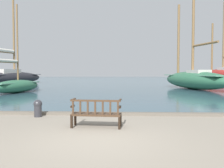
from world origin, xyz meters
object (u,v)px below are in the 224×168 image
object	(u,v)px
park_bench	(96,113)
mooring_bollard	(38,107)
sailboat_nearest_starboard	(194,78)
sailboat_nearest_port	(224,74)
sailboat_mid_starboard	(17,85)
sailboat_far_starboard	(13,77)

from	to	relation	value
park_bench	mooring_bollard	distance (m)	3.11
sailboat_nearest_starboard	mooring_bollard	world-z (taller)	sailboat_nearest_starboard
sailboat_nearest_port	park_bench	bearing A→B (deg)	-116.77
sailboat_mid_starboard	sailboat_nearest_starboard	bearing A→B (deg)	18.50
sailboat_nearest_starboard	mooring_bollard	bearing A→B (deg)	-123.60
sailboat_nearest_port	mooring_bollard	world-z (taller)	sailboat_nearest_port
sailboat_far_starboard	mooring_bollard	world-z (taller)	sailboat_far_starboard
park_bench	sailboat_far_starboard	size ratio (longest dim) A/B	0.12
park_bench	mooring_bollard	bearing A→B (deg)	145.01
sailboat_nearest_starboard	sailboat_mid_starboard	distance (m)	16.76
park_bench	sailboat_nearest_port	xyz separation A→B (m)	(17.99, 35.67, 1.00)
park_bench	sailboat_far_starboard	distance (m)	29.56
sailboat_far_starboard	sailboat_nearest_starboard	distance (m)	23.88
sailboat_nearest_port	mooring_bollard	xyz separation A→B (m)	(-20.54, -33.88, -1.09)
sailboat_far_starboard	sailboat_nearest_port	world-z (taller)	sailboat_nearest_port
sailboat_nearest_port	mooring_bollard	size ratio (longest dim) A/B	19.78
mooring_bollard	park_bench	bearing A→B (deg)	-34.99
sailboat_mid_starboard	sailboat_nearest_port	bearing A→B (deg)	42.09
park_bench	sailboat_far_starboard	xyz separation A→B (m)	(-14.51, 25.75, 0.69)
mooring_bollard	sailboat_nearest_port	bearing A→B (deg)	58.78
sailboat_nearest_starboard	sailboat_mid_starboard	size ratio (longest dim) A/B	1.81
park_bench	sailboat_nearest_starboard	distance (m)	19.24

